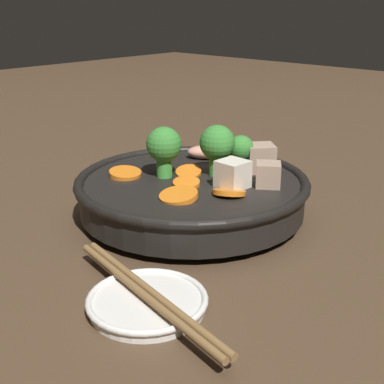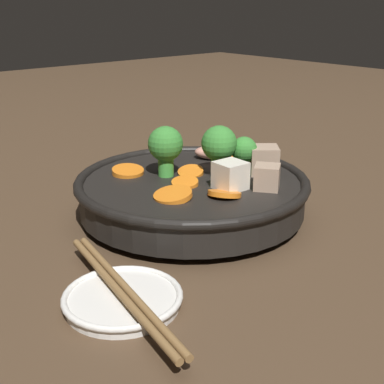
% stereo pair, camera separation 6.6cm
% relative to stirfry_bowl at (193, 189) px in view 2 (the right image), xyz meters
% --- Properties ---
extents(ground_plane, '(3.00, 3.00, 0.00)m').
position_rel_stirfry_bowl_xyz_m(ground_plane, '(0.00, 0.00, -0.04)').
color(ground_plane, '#4C3826').
extents(stirfry_bowl, '(0.29, 0.29, 0.11)m').
position_rel_stirfry_bowl_xyz_m(stirfry_bowl, '(0.00, 0.00, 0.00)').
color(stirfry_bowl, black).
rests_on(stirfry_bowl, ground_plane).
extents(side_saucer, '(0.11, 0.11, 0.01)m').
position_rel_stirfry_bowl_xyz_m(side_saucer, '(-0.11, 0.18, -0.03)').
color(side_saucer, white).
rests_on(side_saucer, ground_plane).
extents(chopsticks_pair, '(0.22, 0.06, 0.01)m').
position_rel_stirfry_bowl_xyz_m(chopsticks_pair, '(-0.11, 0.18, -0.02)').
color(chopsticks_pair, olive).
rests_on(chopsticks_pair, side_saucer).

